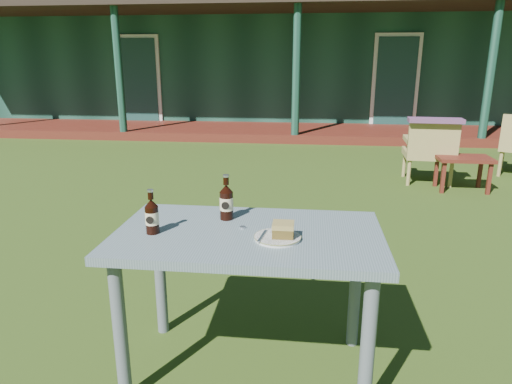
# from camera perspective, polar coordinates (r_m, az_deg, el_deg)

# --- Properties ---
(ground) EXTENTS (80.00, 80.00, 0.00)m
(ground) POSITION_cam_1_polar(r_m,az_deg,el_deg) (3.80, 2.29, -6.48)
(ground) COLOR #334916
(pavilion) EXTENTS (15.80, 8.30, 3.45)m
(pavilion) POSITION_cam_1_polar(r_m,az_deg,el_deg) (12.89, 5.77, 16.69)
(pavilion) COLOR #194132
(pavilion) RESTS_ON ground
(cafe_table) EXTENTS (1.20, 0.70, 0.72)m
(cafe_table) POSITION_cam_1_polar(r_m,az_deg,el_deg) (2.09, -0.96, -7.57)
(cafe_table) COLOR slate
(cafe_table) RESTS_ON ground
(plate) EXTENTS (0.20, 0.20, 0.01)m
(plate) POSITION_cam_1_polar(r_m,az_deg,el_deg) (1.97, 2.71, -5.68)
(plate) COLOR silver
(plate) RESTS_ON cafe_table
(cake_slice) EXTENTS (0.09, 0.09, 0.06)m
(cake_slice) POSITION_cam_1_polar(r_m,az_deg,el_deg) (1.96, 3.41, -4.69)
(cake_slice) COLOR #504019
(cake_slice) RESTS_ON plate
(fork) EXTENTS (0.03, 0.14, 0.00)m
(fork) POSITION_cam_1_polar(r_m,az_deg,el_deg) (1.97, 0.79, -5.50)
(fork) COLOR silver
(fork) RESTS_ON plate
(cola_bottle_near) EXTENTS (0.07, 0.07, 0.22)m
(cola_bottle_near) POSITION_cam_1_polar(r_m,az_deg,el_deg) (2.19, -3.72, -1.20)
(cola_bottle_near) COLOR black
(cola_bottle_near) RESTS_ON cafe_table
(cola_bottle_far) EXTENTS (0.06, 0.06, 0.20)m
(cola_bottle_far) POSITION_cam_1_polar(r_m,az_deg,el_deg) (2.07, -12.88, -2.93)
(cola_bottle_far) COLOR black
(cola_bottle_far) RESTS_ON cafe_table
(bottle_cap) EXTENTS (0.03, 0.03, 0.01)m
(bottle_cap) POSITION_cam_1_polar(r_m,az_deg,el_deg) (2.10, -1.68, -4.43)
(bottle_cap) COLOR silver
(bottle_cap) RESTS_ON cafe_table
(armchair_left) EXTENTS (0.60, 0.57, 0.77)m
(armchair_left) POSITION_cam_1_polar(r_m,az_deg,el_deg) (5.93, 20.91, 5.08)
(armchair_left) COLOR #A19050
(armchair_left) RESTS_ON ground
(floral_throw) EXTENTS (0.62, 0.25, 0.05)m
(floral_throw) POSITION_cam_1_polar(r_m,az_deg,el_deg) (5.73, 21.54, 8.33)
(floral_throw) COLOR #673B63
(floral_throw) RESTS_ON armchair_left
(side_table) EXTENTS (0.60, 0.40, 0.40)m
(side_table) POSITION_cam_1_polar(r_m,az_deg,el_deg) (5.77, 24.52, 3.47)
(side_table) COLOR #551E14
(side_table) RESTS_ON ground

